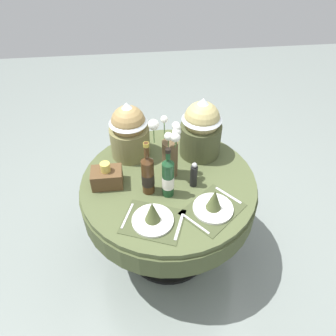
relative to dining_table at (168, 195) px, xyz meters
name	(u,v)px	position (x,y,z in m)	size (l,w,h in m)	color
ground	(168,247)	(0.00, 0.00, -0.61)	(8.00, 8.00, 0.00)	gray
dining_table	(168,195)	(0.00, 0.00, 0.00)	(1.17, 1.17, 0.76)	#4C5633
place_setting_left	(153,216)	(-0.13, -0.33, 0.19)	(0.41, 0.37, 0.16)	#41492B
place_setting_right	(214,204)	(0.23, -0.28, 0.19)	(0.43, 0.42, 0.16)	#41492B
flower_vase	(170,151)	(0.01, 0.05, 0.34)	(0.19, 0.15, 0.43)	brown
wine_bottle_left	(168,177)	(-0.02, -0.12, 0.28)	(0.07, 0.07, 0.36)	#194223
wine_bottle_rear	(148,174)	(-0.14, -0.08, 0.28)	(0.08, 0.08, 0.38)	#422814
pepper_mill	(194,175)	(0.15, -0.06, 0.23)	(0.05, 0.05, 0.19)	black
gift_tub_back_left	(129,128)	(-0.23, 0.30, 0.36)	(0.27, 0.27, 0.42)	olive
gift_tub_back_right	(201,126)	(0.25, 0.26, 0.37)	(0.28, 0.28, 0.44)	#474C2D
woven_basket_side_left	(107,177)	(-0.39, 0.01, 0.21)	(0.19, 0.14, 0.18)	brown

